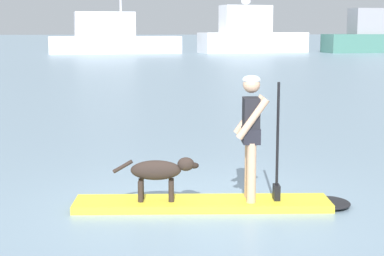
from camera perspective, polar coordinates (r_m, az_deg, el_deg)
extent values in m
plane|color=gray|center=(8.40, 0.92, -7.15)|extent=(400.00, 400.00, 0.00)
cube|color=yellow|center=(8.38, 0.92, -6.82)|extent=(3.40, 1.01, 0.10)
ellipsoid|color=black|center=(8.61, 12.21, -6.60)|extent=(0.62, 0.67, 0.10)
cylinder|color=tan|center=(8.45, 5.16, -3.64)|extent=(0.12, 0.12, 0.78)
cylinder|color=tan|center=(8.19, 5.36, -4.04)|extent=(0.12, 0.12, 0.78)
cube|color=black|center=(8.23, 5.31, -0.64)|extent=(0.26, 0.38, 0.20)
cube|color=black|center=(8.20, 5.33, 0.76)|extent=(0.24, 0.36, 0.57)
sphere|color=tan|center=(8.14, 5.37, 3.92)|extent=(0.22, 0.22, 0.22)
ellipsoid|color=white|center=(8.14, 5.38, 4.34)|extent=(0.23, 0.23, 0.11)
cylinder|color=tan|center=(8.38, 5.18, 1.20)|extent=(0.43, 0.14, 0.54)
cylinder|color=tan|center=(8.00, 5.48, 0.83)|extent=(0.43, 0.14, 0.54)
cylinder|color=black|center=(8.29, 7.70, -1.23)|extent=(0.04, 0.04, 1.55)
cube|color=black|center=(8.44, 7.60, -5.74)|extent=(0.10, 0.19, 0.20)
ellipsoid|color=#2D231E|center=(8.27, -3.27, -3.80)|extent=(0.68, 0.29, 0.26)
ellipsoid|color=#2D231E|center=(8.25, -0.56, -3.27)|extent=(0.24, 0.18, 0.18)
ellipsoid|color=black|center=(8.25, 0.21, -3.40)|extent=(0.13, 0.09, 0.08)
cylinder|color=#2D231E|center=(8.29, -6.25, -3.46)|extent=(0.27, 0.08, 0.18)
cylinder|color=#2D231E|center=(8.40, -1.87, -5.46)|extent=(0.07, 0.07, 0.27)
cylinder|color=#2D231E|center=(8.25, -1.89, -5.73)|extent=(0.07, 0.07, 0.27)
cylinder|color=#2D231E|center=(8.42, -4.59, -5.46)|extent=(0.07, 0.07, 0.27)
cylinder|color=#2D231E|center=(8.27, -4.65, -5.73)|extent=(0.07, 0.07, 0.27)
cube|color=silver|center=(58.38, -6.96, 7.44)|extent=(12.06, 4.50, 1.55)
cube|color=silver|center=(58.36, -7.87, 9.24)|extent=(5.52, 3.03, 2.17)
cylinder|color=silver|center=(58.36, -7.87, 9.35)|extent=(4.12, 0.53, 0.14)
cube|color=white|center=(60.33, 5.54, 7.66)|extent=(10.61, 4.79, 1.86)
cube|color=silver|center=(60.14, 4.85, 9.75)|extent=(4.94, 2.97, 2.51)
ellipsoid|color=white|center=(60.19, 4.87, 11.27)|extent=(0.90, 0.90, 0.60)
cube|color=gray|center=(63.05, 16.55, 9.19)|extent=(5.83, 2.64, 2.39)
cylinder|color=silver|center=(63.05, 16.55, 9.20)|extent=(4.40, 0.51, 0.14)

